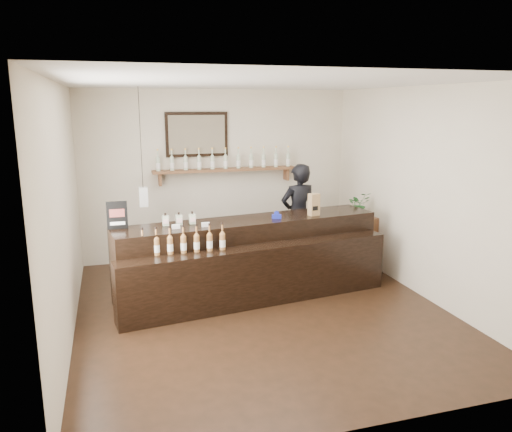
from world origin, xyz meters
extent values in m
plane|color=black|center=(0.00, 0.00, 0.00)|extent=(5.00, 5.00, 0.00)
plane|color=beige|center=(0.00, 2.50, 1.40)|extent=(4.50, 0.00, 4.50)
plane|color=beige|center=(0.00, -2.50, 1.40)|extent=(4.50, 0.00, 4.50)
plane|color=beige|center=(-2.25, 0.00, 1.40)|extent=(0.00, 5.00, 5.00)
plane|color=beige|center=(2.25, 0.00, 1.40)|extent=(0.00, 5.00, 5.00)
plane|color=white|center=(0.00, 0.00, 2.80)|extent=(5.00, 5.00, 0.00)
cube|color=brown|center=(0.10, 2.37, 1.50)|extent=(2.40, 0.25, 0.04)
cube|color=brown|center=(-0.98, 2.40, 1.38)|extent=(0.04, 0.20, 0.20)
cube|color=brown|center=(1.18, 2.40, 1.38)|extent=(0.04, 0.20, 0.20)
cube|color=black|center=(-0.35, 2.47, 2.08)|extent=(1.02, 0.04, 0.72)
cube|color=#4E4132|center=(-0.35, 2.44, 2.08)|extent=(0.92, 0.01, 0.62)
cube|color=white|center=(-1.30, 1.60, 1.25)|extent=(0.12, 0.12, 0.28)
cylinder|color=black|center=(-1.30, 1.60, 2.09)|extent=(0.01, 0.01, 1.41)
cylinder|color=beige|center=(-1.00, 2.37, 1.62)|extent=(0.07, 0.07, 0.20)
cone|color=beige|center=(-1.00, 2.37, 1.75)|extent=(0.07, 0.07, 0.05)
cylinder|color=beige|center=(-1.00, 2.37, 1.81)|extent=(0.02, 0.02, 0.07)
cylinder|color=gold|center=(-1.00, 2.37, 1.86)|extent=(0.03, 0.03, 0.02)
cylinder|color=white|center=(-1.00, 2.37, 1.60)|extent=(0.07, 0.07, 0.09)
cylinder|color=beige|center=(-0.78, 2.37, 1.62)|extent=(0.07, 0.07, 0.20)
cone|color=beige|center=(-0.78, 2.37, 1.75)|extent=(0.07, 0.07, 0.05)
cylinder|color=beige|center=(-0.78, 2.37, 1.81)|extent=(0.02, 0.02, 0.07)
cylinder|color=gold|center=(-0.78, 2.37, 1.86)|extent=(0.03, 0.03, 0.02)
cylinder|color=white|center=(-0.78, 2.37, 1.60)|extent=(0.07, 0.07, 0.09)
cylinder|color=beige|center=(-0.56, 2.37, 1.62)|extent=(0.07, 0.07, 0.20)
cone|color=beige|center=(-0.56, 2.37, 1.75)|extent=(0.07, 0.07, 0.05)
cylinder|color=beige|center=(-0.56, 2.37, 1.81)|extent=(0.02, 0.02, 0.07)
cylinder|color=gold|center=(-0.56, 2.37, 1.86)|extent=(0.03, 0.03, 0.02)
cylinder|color=white|center=(-0.56, 2.37, 1.60)|extent=(0.07, 0.07, 0.09)
cylinder|color=beige|center=(-0.34, 2.37, 1.62)|extent=(0.07, 0.07, 0.20)
cone|color=beige|center=(-0.34, 2.37, 1.75)|extent=(0.07, 0.07, 0.05)
cylinder|color=beige|center=(-0.34, 2.37, 1.81)|extent=(0.02, 0.02, 0.07)
cylinder|color=gold|center=(-0.34, 2.37, 1.86)|extent=(0.03, 0.03, 0.02)
cylinder|color=white|center=(-0.34, 2.37, 1.60)|extent=(0.07, 0.07, 0.09)
cylinder|color=beige|center=(-0.12, 2.37, 1.62)|extent=(0.07, 0.07, 0.20)
cone|color=beige|center=(-0.12, 2.37, 1.75)|extent=(0.07, 0.07, 0.05)
cylinder|color=beige|center=(-0.12, 2.37, 1.81)|extent=(0.02, 0.02, 0.07)
cylinder|color=gold|center=(-0.12, 2.37, 1.86)|extent=(0.03, 0.03, 0.02)
cylinder|color=white|center=(-0.12, 2.37, 1.60)|extent=(0.07, 0.07, 0.09)
cylinder|color=beige|center=(0.10, 2.37, 1.62)|extent=(0.07, 0.07, 0.20)
cone|color=beige|center=(0.10, 2.37, 1.75)|extent=(0.07, 0.07, 0.05)
cylinder|color=beige|center=(0.10, 2.37, 1.81)|extent=(0.02, 0.02, 0.07)
cylinder|color=gold|center=(0.10, 2.37, 1.86)|extent=(0.03, 0.03, 0.02)
cylinder|color=white|center=(0.10, 2.37, 1.60)|extent=(0.07, 0.07, 0.09)
cylinder|color=beige|center=(0.32, 2.37, 1.62)|extent=(0.07, 0.07, 0.20)
cone|color=beige|center=(0.32, 2.37, 1.75)|extent=(0.07, 0.07, 0.05)
cylinder|color=beige|center=(0.32, 2.37, 1.81)|extent=(0.02, 0.02, 0.07)
cylinder|color=gold|center=(0.32, 2.37, 1.86)|extent=(0.03, 0.03, 0.02)
cylinder|color=white|center=(0.32, 2.37, 1.60)|extent=(0.07, 0.07, 0.09)
cylinder|color=beige|center=(0.54, 2.37, 1.62)|extent=(0.07, 0.07, 0.20)
cone|color=beige|center=(0.54, 2.37, 1.75)|extent=(0.07, 0.07, 0.05)
cylinder|color=beige|center=(0.54, 2.37, 1.81)|extent=(0.02, 0.02, 0.07)
cylinder|color=gold|center=(0.54, 2.37, 1.86)|extent=(0.03, 0.03, 0.02)
cylinder|color=white|center=(0.54, 2.37, 1.60)|extent=(0.07, 0.07, 0.09)
cylinder|color=beige|center=(0.76, 2.37, 1.62)|extent=(0.07, 0.07, 0.20)
cone|color=beige|center=(0.76, 2.37, 1.75)|extent=(0.07, 0.07, 0.05)
cylinder|color=beige|center=(0.76, 2.37, 1.81)|extent=(0.02, 0.02, 0.07)
cylinder|color=gold|center=(0.76, 2.37, 1.86)|extent=(0.03, 0.03, 0.02)
cylinder|color=white|center=(0.76, 2.37, 1.60)|extent=(0.07, 0.07, 0.09)
cylinder|color=beige|center=(0.98, 2.37, 1.62)|extent=(0.07, 0.07, 0.20)
cone|color=beige|center=(0.98, 2.37, 1.75)|extent=(0.07, 0.07, 0.05)
cylinder|color=beige|center=(0.98, 2.37, 1.81)|extent=(0.02, 0.02, 0.07)
cylinder|color=gold|center=(0.98, 2.37, 1.86)|extent=(0.03, 0.03, 0.02)
cylinder|color=white|center=(0.98, 2.37, 1.60)|extent=(0.07, 0.07, 0.09)
cylinder|color=beige|center=(1.20, 2.37, 1.62)|extent=(0.07, 0.07, 0.20)
cone|color=beige|center=(1.20, 2.37, 1.75)|extent=(0.07, 0.07, 0.05)
cylinder|color=beige|center=(1.20, 2.37, 1.81)|extent=(0.02, 0.02, 0.07)
cylinder|color=gold|center=(1.20, 2.37, 1.86)|extent=(0.03, 0.03, 0.02)
cylinder|color=white|center=(1.20, 2.37, 1.60)|extent=(0.07, 0.07, 0.09)
cube|color=black|center=(0.04, 0.70, 0.51)|extent=(3.73, 1.13, 1.03)
cube|color=black|center=(0.04, 0.21, 0.39)|extent=(3.69, 0.81, 0.78)
cube|color=white|center=(-0.99, 0.46, 1.05)|extent=(0.10, 0.04, 0.05)
cube|color=white|center=(-0.61, 0.46, 1.05)|extent=(0.10, 0.04, 0.05)
cube|color=#E2C68A|center=(-1.67, 0.21, 0.84)|extent=(0.12, 0.12, 0.12)
cube|color=#E2C68A|center=(-1.67, 0.21, 0.96)|extent=(0.12, 0.12, 0.12)
cube|color=beige|center=(-1.10, 0.65, 1.10)|extent=(0.08, 0.08, 0.13)
cube|color=#FBC8C3|center=(-1.10, 0.60, 1.10)|extent=(0.07, 0.00, 0.06)
cylinder|color=black|center=(-1.10, 0.65, 1.18)|extent=(0.02, 0.02, 0.03)
cube|color=beige|center=(-0.92, 0.65, 1.10)|extent=(0.08, 0.08, 0.13)
cube|color=#FBC8C3|center=(-0.92, 0.60, 1.10)|extent=(0.07, 0.00, 0.06)
cylinder|color=black|center=(-0.92, 0.65, 1.18)|extent=(0.02, 0.02, 0.03)
cube|color=beige|center=(-0.75, 0.65, 1.10)|extent=(0.08, 0.08, 0.13)
cube|color=#FBC8C3|center=(-0.75, 0.60, 1.10)|extent=(0.07, 0.00, 0.06)
cylinder|color=black|center=(-0.75, 0.65, 1.18)|extent=(0.02, 0.02, 0.03)
cylinder|color=#976333|center=(-1.42, 0.21, 0.88)|extent=(0.07, 0.07, 0.20)
cone|color=#976333|center=(-1.42, 0.21, 1.01)|extent=(0.07, 0.07, 0.05)
cylinder|color=#976333|center=(-1.42, 0.21, 1.07)|extent=(0.02, 0.02, 0.07)
cylinder|color=black|center=(-1.42, 0.21, 1.11)|extent=(0.03, 0.03, 0.02)
cylinder|color=white|center=(-1.42, 0.21, 0.86)|extent=(0.07, 0.07, 0.09)
cylinder|color=#976333|center=(-1.26, 0.21, 0.88)|extent=(0.07, 0.07, 0.20)
cone|color=#976333|center=(-1.26, 0.21, 1.01)|extent=(0.07, 0.07, 0.05)
cylinder|color=#976333|center=(-1.26, 0.21, 1.07)|extent=(0.02, 0.02, 0.07)
cylinder|color=black|center=(-1.26, 0.21, 1.11)|extent=(0.03, 0.03, 0.02)
cylinder|color=white|center=(-1.26, 0.21, 0.86)|extent=(0.07, 0.07, 0.09)
cylinder|color=#976333|center=(-1.10, 0.21, 0.88)|extent=(0.07, 0.07, 0.20)
cone|color=#976333|center=(-1.10, 0.21, 1.01)|extent=(0.07, 0.07, 0.05)
cylinder|color=#976333|center=(-1.10, 0.21, 1.07)|extent=(0.02, 0.02, 0.07)
cylinder|color=black|center=(-1.10, 0.21, 1.11)|extent=(0.03, 0.03, 0.02)
cylinder|color=white|center=(-1.10, 0.21, 0.86)|extent=(0.07, 0.07, 0.09)
cylinder|color=#976333|center=(-0.93, 0.21, 0.88)|extent=(0.07, 0.07, 0.20)
cone|color=#976333|center=(-0.93, 0.21, 1.01)|extent=(0.07, 0.07, 0.05)
cylinder|color=#976333|center=(-0.93, 0.21, 1.07)|extent=(0.02, 0.02, 0.07)
cylinder|color=black|center=(-0.93, 0.21, 1.11)|extent=(0.03, 0.03, 0.02)
cylinder|color=white|center=(-0.93, 0.21, 0.86)|extent=(0.07, 0.07, 0.09)
cylinder|color=#976333|center=(-0.77, 0.21, 0.88)|extent=(0.07, 0.07, 0.20)
cone|color=#976333|center=(-0.77, 0.21, 1.01)|extent=(0.07, 0.07, 0.05)
cylinder|color=#976333|center=(-0.77, 0.21, 1.07)|extent=(0.02, 0.02, 0.07)
cylinder|color=black|center=(-0.77, 0.21, 1.11)|extent=(0.03, 0.03, 0.02)
cylinder|color=white|center=(-0.77, 0.21, 0.86)|extent=(0.07, 0.07, 0.09)
cylinder|color=#976333|center=(-0.61, 0.21, 0.88)|extent=(0.07, 0.07, 0.20)
cone|color=#976333|center=(-0.61, 0.21, 1.01)|extent=(0.07, 0.07, 0.05)
cylinder|color=#976333|center=(-0.61, 0.21, 1.07)|extent=(0.02, 0.02, 0.07)
cylinder|color=black|center=(-0.61, 0.21, 1.11)|extent=(0.03, 0.03, 0.02)
cylinder|color=white|center=(-0.61, 0.21, 0.86)|extent=(0.07, 0.07, 0.09)
cylinder|color=#976333|center=(-0.45, 0.21, 0.88)|extent=(0.07, 0.07, 0.20)
cone|color=#976333|center=(-0.45, 0.21, 1.01)|extent=(0.07, 0.07, 0.05)
cylinder|color=#976333|center=(-0.45, 0.21, 1.07)|extent=(0.02, 0.02, 0.07)
cylinder|color=black|center=(-0.45, 0.21, 1.11)|extent=(0.03, 0.03, 0.02)
cylinder|color=white|center=(-0.45, 0.21, 0.86)|extent=(0.07, 0.07, 0.09)
cube|color=black|center=(-1.69, 0.65, 1.20)|extent=(0.25, 0.02, 0.35)
cube|color=brown|center=(-1.69, 0.64, 1.24)|extent=(0.18, 0.00, 0.10)
cube|color=white|center=(-1.69, 0.64, 1.10)|extent=(0.18, 0.00, 0.04)
cube|color=#987549|center=(0.98, 0.69, 1.18)|extent=(0.16, 0.13, 0.31)
cube|color=black|center=(0.98, 0.64, 1.14)|extent=(0.09, 0.02, 0.06)
cube|color=#1721A1|center=(0.41, 0.64, 1.06)|extent=(0.14, 0.08, 0.06)
cylinder|color=#1721A1|center=(0.41, 0.64, 1.10)|extent=(0.07, 0.05, 0.07)
cube|color=brown|center=(2.00, 1.29, 0.41)|extent=(0.53, 0.64, 0.82)
imported|color=#276229|center=(2.00, 1.29, 1.01)|extent=(0.38, 0.34, 0.39)
imported|color=black|center=(1.09, 1.55, 0.94)|extent=(0.73, 0.53, 1.88)
camera|label=1|loc=(-1.74, -5.67, 2.56)|focal=35.00mm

